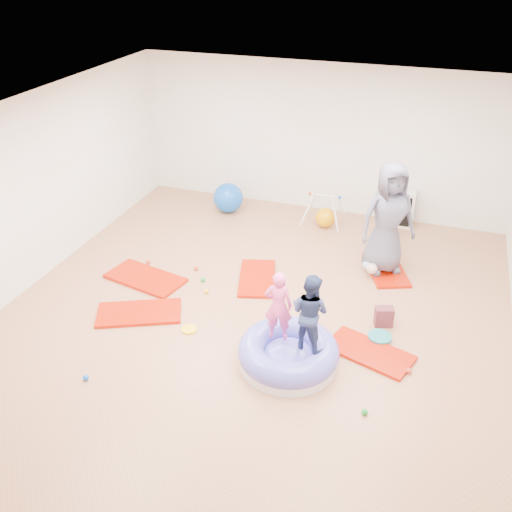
% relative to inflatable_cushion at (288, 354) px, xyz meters
% --- Properties ---
extents(room, '(7.01, 8.01, 2.81)m').
position_rel_inflatable_cushion_xyz_m(room, '(-0.77, 0.68, 1.24)').
color(room, '#9B6D4D').
rests_on(room, ground).
extents(gym_mat_front_left, '(1.32, 1.04, 0.05)m').
position_rel_inflatable_cushion_xyz_m(gym_mat_front_left, '(-2.31, 0.33, -0.13)').
color(gym_mat_front_left, '#C02500').
rests_on(gym_mat_front_left, ground).
extents(gym_mat_mid_left, '(1.33, 0.86, 0.05)m').
position_rel_inflatable_cushion_xyz_m(gym_mat_mid_left, '(-2.68, 1.19, -0.13)').
color(gym_mat_mid_left, '#C02500').
rests_on(gym_mat_mid_left, ground).
extents(gym_mat_center_back, '(0.83, 1.20, 0.05)m').
position_rel_inflatable_cushion_xyz_m(gym_mat_center_back, '(-1.02, 1.77, -0.13)').
color(gym_mat_center_back, '#C02500').
rests_on(gym_mat_center_back, ground).
extents(gym_mat_right, '(1.21, 0.86, 0.05)m').
position_rel_inflatable_cushion_xyz_m(gym_mat_right, '(0.94, 0.53, -0.13)').
color(gym_mat_right, '#C02500').
rests_on(gym_mat_right, ground).
extents(gym_mat_rear_right, '(0.92, 1.21, 0.05)m').
position_rel_inflatable_cushion_xyz_m(gym_mat_rear_right, '(0.85, 2.70, -0.13)').
color(gym_mat_rear_right, '#C02500').
rests_on(gym_mat_rear_right, ground).
extents(inflatable_cushion, '(1.28, 1.28, 0.40)m').
position_rel_inflatable_cushion_xyz_m(inflatable_cushion, '(0.00, 0.00, 0.00)').
color(inflatable_cushion, silver).
rests_on(inflatable_cushion, ground).
extents(child_pink, '(0.38, 0.28, 0.95)m').
position_rel_inflatable_cushion_xyz_m(child_pink, '(-0.17, 0.08, 0.69)').
color(child_pink, '#F54D91').
rests_on(child_pink, inflatable_cushion).
extents(child_navy, '(0.60, 0.53, 1.02)m').
position_rel_inflatable_cushion_xyz_m(child_navy, '(0.24, 0.03, 0.72)').
color(child_navy, navy).
rests_on(child_navy, inflatable_cushion).
extents(adult_caregiver, '(1.04, 0.93, 1.78)m').
position_rel_inflatable_cushion_xyz_m(adult_caregiver, '(0.79, 2.67, 0.78)').
color(adult_caregiver, '#515164').
rests_on(adult_caregiver, gym_mat_rear_right).
extents(infant, '(0.36, 0.37, 0.21)m').
position_rel_inflatable_cushion_xyz_m(infant, '(0.67, 2.52, -0.00)').
color(infant, '#A4CAF5').
rests_on(infant, gym_mat_rear_right).
extents(ball_pit_balls, '(4.41, 2.88, 0.07)m').
position_rel_inflatable_cushion_xyz_m(ball_pit_balls, '(-0.91, 0.61, -0.12)').
color(ball_pit_balls, blue).
rests_on(ball_pit_balls, ground).
extents(exercise_ball_blue, '(0.58, 0.58, 0.58)m').
position_rel_inflatable_cushion_xyz_m(exercise_ball_blue, '(-2.36, 3.95, 0.13)').
color(exercise_ball_blue, blue).
rests_on(exercise_ball_blue, ground).
extents(exercise_ball_orange, '(0.37, 0.37, 0.37)m').
position_rel_inflatable_cushion_xyz_m(exercise_ball_orange, '(-0.44, 3.92, 0.03)').
color(exercise_ball_orange, '#DB9102').
rests_on(exercise_ball_orange, ground).
extents(infant_play_gym, '(0.75, 0.71, 0.57)m').
position_rel_inflatable_cushion_xyz_m(infant_play_gym, '(-0.50, 4.07, 0.23)').
color(infant_play_gym, silver).
rests_on(infant_play_gym, ground).
extents(cube_shelf, '(0.66, 0.33, 0.66)m').
position_rel_inflatable_cushion_xyz_m(cube_shelf, '(0.76, 4.47, 0.18)').
color(cube_shelf, silver).
rests_on(cube_shelf, ground).
extents(balance_disc, '(0.32, 0.32, 0.07)m').
position_rel_inflatable_cushion_xyz_m(balance_disc, '(1.02, 0.86, -0.12)').
color(balance_disc, '#22767E').
rests_on(balance_disc, ground).
extents(backpack, '(0.28, 0.22, 0.29)m').
position_rel_inflatable_cushion_xyz_m(backpack, '(1.02, 1.21, -0.01)').
color(backpack, maroon).
rests_on(backpack, ground).
extents(yellow_toy, '(0.21, 0.21, 0.03)m').
position_rel_inflatable_cushion_xyz_m(yellow_toy, '(-1.47, 0.22, -0.14)').
color(yellow_toy, yellow).
rests_on(yellow_toy, ground).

